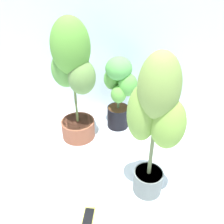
# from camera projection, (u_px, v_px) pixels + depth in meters

# --- Properties ---
(ground_plane) EXTENTS (8.00, 8.00, 0.00)m
(ground_plane) POSITION_uv_depth(u_px,v_px,m) (108.00, 171.00, 1.72)
(ground_plane) COLOR silver
(ground_plane) RESTS_ON ground
(mylar_back_wall) EXTENTS (3.20, 0.01, 2.00)m
(mylar_back_wall) POSITION_uv_depth(u_px,v_px,m) (130.00, 2.00, 1.87)
(mylar_back_wall) COLOR silver
(mylar_back_wall) RESTS_ON ground
(potted_plant_back_center) EXTENTS (0.30, 0.27, 0.65)m
(potted_plant_back_center) POSITION_uv_depth(u_px,v_px,m) (119.00, 90.00, 1.97)
(potted_plant_back_center) COLOR black
(potted_plant_back_center) RESTS_ON ground
(potted_plant_front_right) EXTENTS (0.35, 0.26, 0.95)m
(potted_plant_front_right) POSITION_uv_depth(u_px,v_px,m) (155.00, 117.00, 1.26)
(potted_plant_front_right) COLOR slate
(potted_plant_front_right) RESTS_ON ground
(potted_plant_back_left) EXTENTS (0.39, 0.35, 0.99)m
(potted_plant_back_left) POSITION_uv_depth(u_px,v_px,m) (73.00, 75.00, 1.74)
(potted_plant_back_left) COLOR brown
(potted_plant_back_left) RESTS_ON ground
(cell_phone) EXTENTS (0.08, 0.15, 0.01)m
(cell_phone) POSITION_uv_depth(u_px,v_px,m) (88.00, 217.00, 1.41)
(cell_phone) COLOR #D1C84F
(cell_phone) RESTS_ON ground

